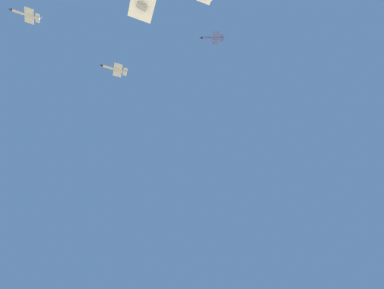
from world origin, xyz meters
TOP-DOWN VIEW (x-y plane):
  - chase_jet_lead at (-12.04, 50.56)m, footprint 15.10×9.06m
  - chase_jet_left_wing at (73.11, 103.61)m, footprint 13.55×12.01m
  - chase_jet_trailing at (41.97, 64.13)m, footprint 13.75×11.73m

SIDE VIEW (x-z plane):
  - chase_jet_trailing at x=41.97m, z-range 147.13..151.13m
  - chase_jet_left_wing at x=73.11m, z-range 156.00..160.00m
  - chase_jet_lead at x=-12.04m, z-range 175.80..179.80m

